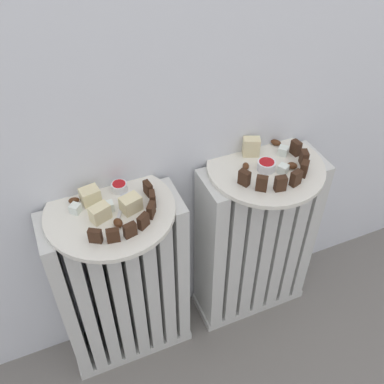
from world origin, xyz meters
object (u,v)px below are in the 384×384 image
jam_bowl_left (119,186)px  fork (122,204)px  radiator_left (123,287)px  plate_right (266,167)px  jam_bowl_right (266,165)px  plate_left (110,211)px  radiator_right (255,243)px

jam_bowl_left → fork: (-0.01, -0.05, -0.01)m
radiator_left → jam_bowl_left: bearing=54.0°
plate_right → jam_bowl_right: (-0.01, -0.01, 0.02)m
plate_left → jam_bowl_right: size_ratio=6.57×
jam_bowl_right → radiator_right: bearing=59.0°
plate_right → jam_bowl_right: 0.03m
radiator_left → fork: bearing=3.3°
plate_left → jam_bowl_right: 0.41m
plate_right → fork: (-0.39, 0.00, 0.01)m
radiator_right → jam_bowl_right: jam_bowl_right is taller
plate_left → plate_right: 0.42m
radiator_right → fork: size_ratio=6.18×
radiator_left → jam_bowl_right: size_ratio=12.33×
radiator_right → jam_bowl_right: (-0.01, -0.01, 0.32)m
fork → plate_right: bearing=-0.3°
plate_right → fork: fork is taller
plate_left → fork: size_ratio=3.29×
radiator_right → plate_left: (-0.42, 0.00, 0.30)m
plate_left → fork: fork is taller
jam_bowl_right → fork: 0.38m
plate_left → jam_bowl_left: size_ratio=7.99×
radiator_right → jam_bowl_left: (-0.38, 0.06, 0.32)m
plate_right → jam_bowl_left: bearing=171.6°
radiator_right → radiator_left: bearing=-180.0°
radiator_left → jam_bowl_left: jam_bowl_left is taller
radiator_right → jam_bowl_right: size_ratio=12.33×
jam_bowl_left → fork: 0.06m
plate_right → jam_bowl_left: size_ratio=7.99×
radiator_left → plate_left: (-0.00, 0.00, 0.30)m
plate_right → jam_bowl_left: (-0.38, 0.06, 0.02)m
radiator_left → plate_right: bearing=0.0°
jam_bowl_left → fork: jam_bowl_left is taller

